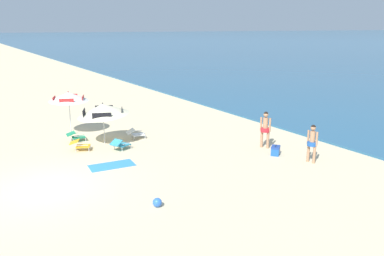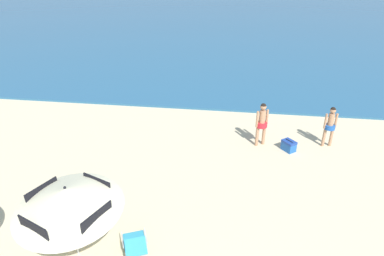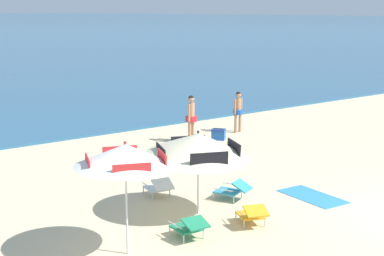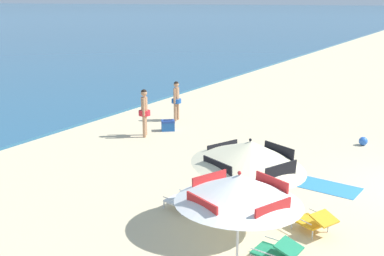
{
  "view_description": "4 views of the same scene",
  "coord_description": "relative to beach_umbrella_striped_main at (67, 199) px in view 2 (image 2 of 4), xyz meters",
  "views": [
    {
      "loc": [
        13.31,
        -2.3,
        5.45
      ],
      "look_at": [
        -1.4,
        6.75,
        0.94
      ],
      "focal_mm": 36.32,
      "sensor_mm": 36.0,
      "label": 1
    },
    {
      "loc": [
        -0.65,
        -1.84,
        6.29
      ],
      "look_at": [
        -1.99,
        7.73,
        1.48
      ],
      "focal_mm": 30.95,
      "sensor_mm": 36.0,
      "label": 2
    },
    {
      "loc": [
        -12.31,
        -6.68,
        4.71
      ],
      "look_at": [
        -2.44,
        5.94,
        1.46
      ],
      "focal_mm": 54.56,
      "sensor_mm": 36.0,
      "label": 3
    },
    {
      "loc": [
        -12.76,
        -0.21,
        4.77
      ],
      "look_at": [
        -1.6,
        6.45,
        1.21
      ],
      "focal_mm": 44.01,
      "sensor_mm": 36.0,
      "label": 4
    }
  ],
  "objects": [
    {
      "name": "cooler_box",
      "position": [
        5.6,
        5.8,
        -1.47
      ],
      "size": [
        0.58,
        0.6,
        0.43
      ],
      "color": "#1E56A8",
      "rests_on": "ground"
    },
    {
      "name": "lounge_chair_beside_umbrella",
      "position": [
        -0.0,
        1.61,
        -1.4
      ],
      "size": [
        0.68,
        0.97,
        0.52
      ],
      "color": "white",
      "rests_on": "ground"
    },
    {
      "name": "person_standing_beside",
      "position": [
        4.55,
        6.1,
        -0.68
      ],
      "size": [
        0.46,
        0.42,
        1.72
      ],
      "color": "tan",
      "rests_on": "ground"
    },
    {
      "name": "lounge_chair_under_umbrella",
      "position": [
        1.34,
        0.28,
        -1.4
      ],
      "size": [
        0.84,
        1.02,
        0.52
      ],
      "color": "teal",
      "rests_on": "ground"
    },
    {
      "name": "person_standing_near_shore",
      "position": [
        7.09,
        6.37,
        -0.74
      ],
      "size": [
        0.47,
        0.39,
        1.61
      ],
      "color": "tan",
      "rests_on": "ground"
    },
    {
      "name": "beach_umbrella_striped_main",
      "position": [
        0.0,
        0.0,
        0.0
      ],
      "size": [
        2.53,
        2.57,
        2.06
      ],
      "color": "silver",
      "rests_on": "ground"
    }
  ]
}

